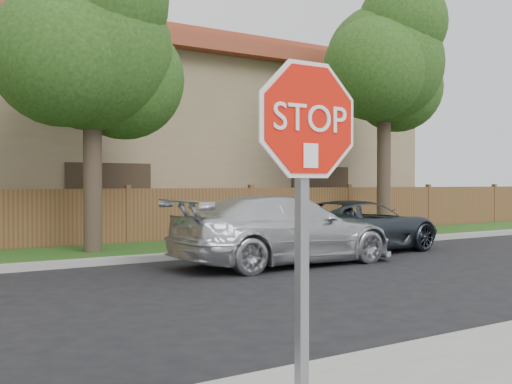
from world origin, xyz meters
TOP-DOWN VIEW (x-y plane):
  - tree_mid at (2.52, 9.57)m, footprint 4.80×3.90m
  - tree_right at (12.02, 9.57)m, footprint 4.80×3.90m
  - stop_sign at (0.41, -1.48)m, footprint 1.01×0.13m
  - sedan_right at (5.57, 6.11)m, footprint 5.17×2.19m
  - sedan_far_right at (8.50, 7.01)m, footprint 4.98×2.77m

SIDE VIEW (x-z plane):
  - sedan_far_right at x=8.50m, z-range 0.00..1.32m
  - sedan_right at x=5.57m, z-range 0.00..1.49m
  - stop_sign at x=0.41m, z-range 0.55..3.11m
  - tree_mid at x=2.52m, z-range 1.20..8.55m
  - tree_right at x=12.02m, z-range 1.47..9.67m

